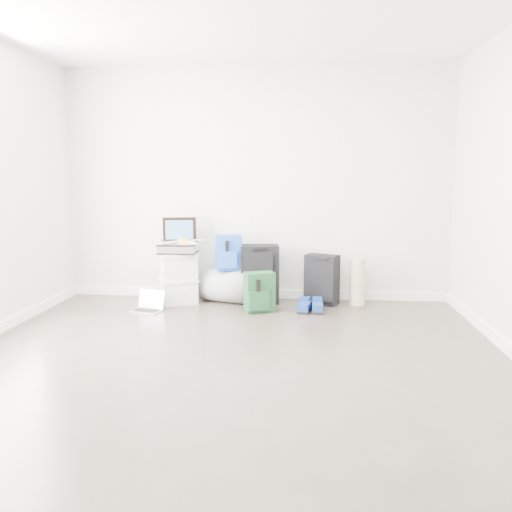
# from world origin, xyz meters

# --- Properties ---
(ground) EXTENTS (5.00, 5.00, 0.00)m
(ground) POSITION_xyz_m (0.00, 0.00, 0.00)
(ground) COLOR #393029
(ground) RESTS_ON ground
(room_envelope) EXTENTS (4.52, 5.02, 2.71)m
(room_envelope) POSITION_xyz_m (0.00, 0.02, 1.72)
(room_envelope) COLOR silver
(room_envelope) RESTS_ON ground
(boxes_stack) EXTENTS (0.50, 0.46, 0.58)m
(boxes_stack) POSITION_xyz_m (-0.86, 2.14, 0.29)
(boxes_stack) COLOR silver
(boxes_stack) RESTS_ON ground
(briefcase) EXTENTS (0.42, 0.31, 0.12)m
(briefcase) POSITION_xyz_m (-0.86, 2.14, 0.64)
(briefcase) COLOR #B2B2B7
(briefcase) RESTS_ON boxes_stack
(painting) EXTENTS (0.38, 0.10, 0.28)m
(painting) POSITION_xyz_m (-0.86, 2.23, 0.84)
(painting) COLOR black
(painting) RESTS_ON briefcase
(drone) EXTENTS (0.45, 0.45, 0.05)m
(drone) POSITION_xyz_m (-0.78, 2.12, 0.72)
(drone) COLOR gold
(drone) RESTS_ON briefcase
(duffel_bag) EXTENTS (0.72, 0.57, 0.38)m
(duffel_bag) POSITION_xyz_m (-0.29, 2.23, 0.19)
(duffel_bag) COLOR gray
(duffel_bag) RESTS_ON ground
(blue_backpack) EXTENTS (0.32, 0.27, 0.40)m
(blue_backpack) POSITION_xyz_m (-0.29, 2.20, 0.58)
(blue_backpack) COLOR #1C30B9
(blue_backpack) RESTS_ON duffel_bag
(large_suitcase) EXTENTS (0.46, 0.33, 0.67)m
(large_suitcase) POSITION_xyz_m (0.06, 2.23, 0.33)
(large_suitcase) COLOR black
(large_suitcase) RESTS_ON ground
(green_backpack) EXTENTS (0.35, 0.32, 0.43)m
(green_backpack) POSITION_xyz_m (0.10, 1.82, 0.21)
(green_backpack) COLOR #143723
(green_backpack) RESTS_ON ground
(carry_on) EXTENTS (0.41, 0.36, 0.57)m
(carry_on) POSITION_xyz_m (0.77, 2.23, 0.28)
(carry_on) COLOR black
(carry_on) RESTS_ON ground
(shoes) EXTENTS (0.28, 0.32, 0.10)m
(shoes) POSITION_xyz_m (0.65, 1.87, 0.05)
(shoes) COLOR black
(shoes) RESTS_ON ground
(rolled_rug) EXTENTS (0.18, 0.18, 0.54)m
(rolled_rug) POSITION_xyz_m (1.17, 2.23, 0.27)
(rolled_rug) COLOR tan
(rolled_rug) RESTS_ON ground
(laptop) EXTENTS (0.36, 0.30, 0.22)m
(laptop) POSITION_xyz_m (-1.10, 1.75, 0.05)
(laptop) COLOR silver
(laptop) RESTS_ON ground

